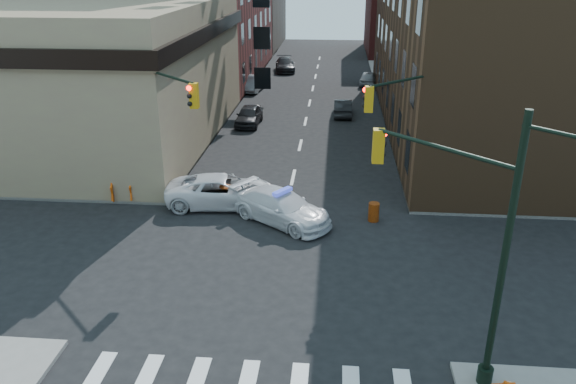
% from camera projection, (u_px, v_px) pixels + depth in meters
% --- Properties ---
extents(ground, '(140.00, 140.00, 0.00)m').
position_uv_depth(ground, '(273.00, 266.00, 22.54)').
color(ground, black).
rests_on(ground, ground).
extents(sidewalk_nw, '(34.00, 54.50, 0.15)m').
position_uv_depth(sidewalk_nw, '(76.00, 86.00, 54.52)').
color(sidewalk_nw, gray).
rests_on(sidewalk_nw, ground).
extents(sidewalk_ne, '(34.00, 54.50, 0.15)m').
position_uv_depth(sidewalk_ne, '(566.00, 95.00, 50.80)').
color(sidewalk_ne, gray).
rests_on(sidewalk_ne, ground).
extents(bank_building, '(22.00, 22.00, 9.00)m').
position_uv_depth(bank_building, '(47.00, 72.00, 37.38)').
color(bank_building, '#90825E').
rests_on(bank_building, ground).
extents(commercial_row_ne, '(14.00, 34.00, 14.00)m').
position_uv_depth(commercial_row_ne, '(491.00, 27.00, 39.53)').
color(commercial_row_ne, '#503520').
rests_on(commercial_row_ne, ground).
extents(filler_ne, '(16.00, 16.00, 12.00)m').
position_uv_depth(filler_ne, '(430.00, 5.00, 72.51)').
color(filler_ne, '#591E1C').
rests_on(filler_ne, ground).
extents(signal_pole_se, '(5.40, 5.27, 8.00)m').
position_uv_depth(signal_pole_se, '(470.00, 229.00, 15.20)').
color(signal_pole_se, black).
rests_on(signal_pole_se, sidewalk_se).
extents(signal_pole_nw, '(3.58, 3.67, 8.00)m').
position_uv_depth(signal_pole_nw, '(161.00, 123.00, 26.27)').
color(signal_pole_nw, black).
rests_on(signal_pole_nw, sidewalk_nw).
extents(signal_pole_ne, '(3.67, 3.58, 8.00)m').
position_uv_depth(signal_pole_ne, '(414.00, 128.00, 25.34)').
color(signal_pole_ne, black).
rests_on(signal_pole_ne, sidewalk_ne).
extents(tree_ne_near, '(3.00, 3.00, 4.85)m').
position_uv_depth(tree_ne_near, '(403.00, 68.00, 44.54)').
color(tree_ne_near, black).
rests_on(tree_ne_near, sidewalk_ne).
extents(tree_ne_far, '(3.00, 3.00, 4.85)m').
position_uv_depth(tree_ne_far, '(394.00, 52.00, 51.90)').
color(tree_ne_far, black).
rests_on(tree_ne_far, sidewalk_ne).
extents(police_car, '(5.39, 4.66, 1.49)m').
position_uv_depth(police_car, '(281.00, 207.00, 26.09)').
color(police_car, white).
rests_on(police_car, ground).
extents(pickup, '(5.74, 2.99, 1.54)m').
position_uv_depth(pickup, '(223.00, 191.00, 27.84)').
color(pickup, white).
rests_on(pickup, ground).
extents(parked_car_wnear, '(1.78, 4.21, 1.42)m').
position_uv_depth(parked_car_wnear, '(249.00, 115.00, 41.68)').
color(parked_car_wnear, black).
rests_on(parked_car_wnear, ground).
extents(parked_car_wfar, '(1.99, 4.41, 1.41)m').
position_uv_depth(parked_car_wfar, '(253.00, 84.00, 52.50)').
color(parked_car_wfar, gray).
rests_on(parked_car_wfar, ground).
extents(parked_car_wdeep, '(2.67, 5.23, 1.45)m').
position_uv_depth(parked_car_wdeep, '(285.00, 65.00, 61.88)').
color(parked_car_wdeep, black).
rests_on(parked_car_wdeep, ground).
extents(parked_car_enear, '(1.38, 3.91, 1.29)m').
position_uv_depth(parked_car_enear, '(343.00, 108.00, 44.17)').
color(parked_car_enear, black).
rests_on(parked_car_enear, ground).
extents(parked_car_efar, '(2.09, 4.10, 1.34)m').
position_uv_depth(parked_car_efar, '(368.00, 78.00, 55.17)').
color(parked_car_efar, '#93969B').
rests_on(parked_car_efar, ground).
extents(pedestrian_a, '(0.61, 0.43, 1.61)m').
position_uv_depth(pedestrian_a, '(111.00, 173.00, 29.74)').
color(pedestrian_a, black).
rests_on(pedestrian_a, sidewalk_nw).
extents(pedestrian_b, '(0.95, 0.87, 1.59)m').
position_uv_depth(pedestrian_b, '(64.00, 181.00, 28.63)').
color(pedestrian_b, black).
rests_on(pedestrian_b, sidewalk_nw).
extents(pedestrian_c, '(0.83, 0.96, 1.54)m').
position_uv_depth(pedestrian_c, '(70.00, 169.00, 30.32)').
color(pedestrian_c, '#212732').
rests_on(pedestrian_c, sidewalk_nw).
extents(barrel_road, '(0.59, 0.59, 0.90)m').
position_uv_depth(barrel_road, '(374.00, 212.00, 26.29)').
color(barrel_road, '#CE6A09').
rests_on(barrel_road, ground).
extents(barrel_bank, '(0.79, 0.79, 1.11)m').
position_uv_depth(barrel_bank, '(226.00, 197.00, 27.72)').
color(barrel_bank, '#E73D0A').
rests_on(barrel_bank, ground).
extents(barricade_nw_a, '(1.32, 0.80, 0.93)m').
position_uv_depth(barricade_nw_a, '(123.00, 191.00, 28.22)').
color(barricade_nw_a, red).
rests_on(barricade_nw_a, sidewalk_nw).
extents(barricade_nw_b, '(1.31, 0.74, 0.95)m').
position_uv_depth(barricade_nw_b, '(134.00, 175.00, 30.35)').
color(barricade_nw_b, red).
rests_on(barricade_nw_b, sidewalk_nw).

